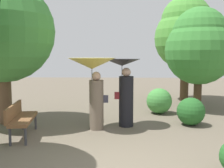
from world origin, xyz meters
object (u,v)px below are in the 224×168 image
object	(u,v)px
person_left	(93,76)
park_bench	(20,117)
tree_mid_right	(186,33)
tree_mid_left	(2,22)
tree_near_right	(199,45)
person_right	(124,83)

from	to	relation	value
person_left	park_bench	world-z (taller)	person_left
tree_mid_right	tree_mid_left	bearing A→B (deg)	-145.88
person_left	park_bench	size ratio (longest dim) A/B	1.27
tree_mid_left	tree_mid_right	world-z (taller)	tree_mid_left
tree_mid_left	tree_near_right	bearing A→B (deg)	19.49
tree_mid_left	tree_mid_right	size ratio (longest dim) A/B	1.01
person_left	person_right	world-z (taller)	person_left
tree_mid_left	tree_mid_right	distance (m)	7.70
tree_near_right	tree_mid_left	bearing A→B (deg)	-160.51
park_bench	tree_near_right	distance (m)	6.78
park_bench	tree_mid_left	distance (m)	2.98
person_left	park_bench	bearing A→B (deg)	108.39
park_bench	tree_mid_left	xyz separation A→B (m)	(-0.96, 1.32, 2.49)
person_right	park_bench	size ratio (longest dim) A/B	1.25
park_bench	tree_mid_right	xyz separation A→B (m)	(5.42, 5.64, 2.54)
park_bench	tree_mid_right	bearing A→B (deg)	-52.51
park_bench	tree_near_right	size ratio (longest dim) A/B	0.41
person_right	tree_mid_left	world-z (taller)	tree_mid_left
park_bench	tree_mid_right	world-z (taller)	tree_mid_right
person_right	person_left	bearing A→B (deg)	107.18
park_bench	tree_mid_right	size ratio (longest dim) A/B	0.33
person_left	park_bench	distance (m)	2.16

